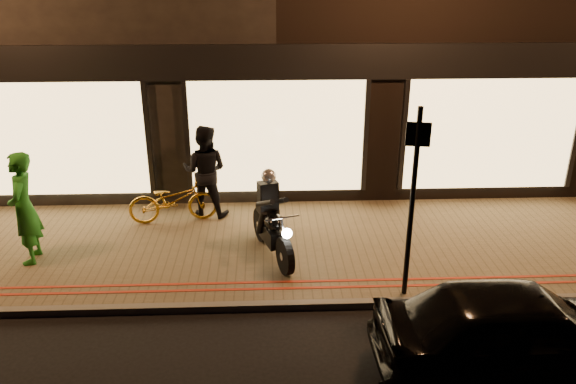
% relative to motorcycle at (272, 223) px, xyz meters
% --- Properties ---
extents(ground, '(90.00, 90.00, 0.00)m').
position_rel_motorcycle_xyz_m(ground, '(0.16, -1.60, -0.73)').
color(ground, black).
rests_on(ground, ground).
extents(sidewalk, '(50.00, 4.00, 0.12)m').
position_rel_motorcycle_xyz_m(sidewalk, '(0.16, 0.40, -0.67)').
color(sidewalk, brown).
rests_on(sidewalk, ground).
extents(kerb_stone, '(50.00, 0.14, 0.12)m').
position_rel_motorcycle_xyz_m(kerb_stone, '(0.16, -1.55, -0.67)').
color(kerb_stone, '#59544C').
rests_on(kerb_stone, ground).
extents(red_kerb_lines, '(50.00, 0.26, 0.01)m').
position_rel_motorcycle_xyz_m(red_kerb_lines, '(0.16, -1.05, -0.61)').
color(red_kerb_lines, maroon).
rests_on(red_kerb_lines, sidewalk).
extents(motorcycle, '(0.80, 1.88, 1.59)m').
position_rel_motorcycle_xyz_m(motorcycle, '(0.00, 0.00, 0.00)').
color(motorcycle, black).
rests_on(motorcycle, sidewalk).
extents(sign_post, '(0.35, 0.10, 3.00)m').
position_rel_motorcycle_xyz_m(sign_post, '(2.07, -1.35, 1.06)').
color(sign_post, black).
rests_on(sign_post, sidewalk).
extents(bicycle_gold, '(1.83, 0.88, 0.92)m').
position_rel_motorcycle_xyz_m(bicycle_gold, '(-1.95, 1.50, -0.15)').
color(bicycle_gold, gold).
rests_on(bicycle_gold, sidewalk).
extents(person_green, '(0.56, 0.78, 1.98)m').
position_rel_motorcycle_xyz_m(person_green, '(-4.20, -0.02, 0.37)').
color(person_green, '#20731E').
rests_on(person_green, sidewalk).
extents(person_dark, '(1.04, 0.87, 1.90)m').
position_rel_motorcycle_xyz_m(person_dark, '(-1.32, 1.82, 0.33)').
color(person_dark, black).
rests_on(person_dark, sidewalk).
extents(parked_car, '(3.75, 1.56, 1.27)m').
position_rel_motorcycle_xyz_m(parked_car, '(3.11, -3.11, -0.10)').
color(parked_car, black).
rests_on(parked_car, ground).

